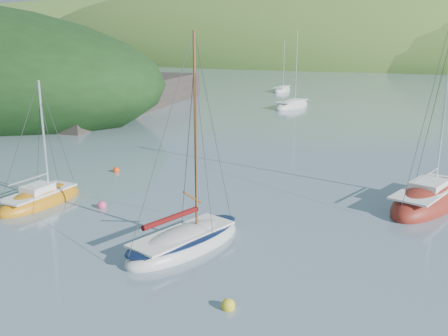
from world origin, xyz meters
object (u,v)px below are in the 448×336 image
at_px(daysailer_white, 185,242).
at_px(distant_sloop_c, 282,90).
at_px(sloop_red, 428,200).
at_px(sailboat_yellow, 40,200).
at_px(distant_sloop_a, 292,106).

relative_size(daysailer_white, distant_sloop_c, 1.09).
distance_m(sloop_red, distant_sloop_c, 58.15).
bearing_deg(daysailer_white, sailboat_yellow, -174.24).
bearing_deg(daysailer_white, distant_sloop_a, 117.42).
bearing_deg(sloop_red, sailboat_yellow, -139.30).
height_order(sailboat_yellow, distant_sloop_c, distant_sloop_c).
height_order(daysailer_white, distant_sloop_c, daysailer_white).
xyz_separation_m(sailboat_yellow, distant_sloop_a, (-0.42, 43.02, 0.01)).
bearing_deg(distant_sloop_c, sloop_red, -65.43).
relative_size(sailboat_yellow, distant_sloop_a, 0.70).
bearing_deg(sloop_red, distant_sloop_a, 134.78).
xyz_separation_m(sloop_red, distant_sloop_a, (-19.80, 33.29, -0.04)).
xyz_separation_m(daysailer_white, distant_sloop_c, (-18.82, 62.24, -0.06)).
relative_size(sloop_red, distant_sloop_c, 1.30).
relative_size(daysailer_white, sailboat_yellow, 1.35).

